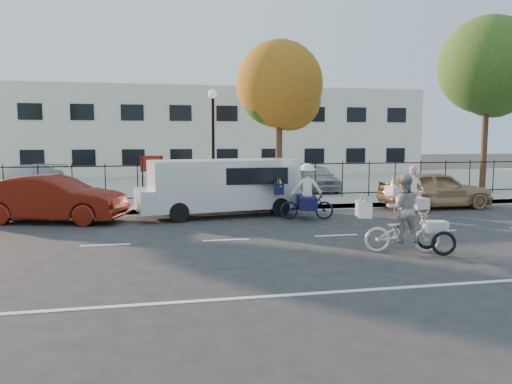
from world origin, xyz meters
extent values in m
plane|color=#333334|center=(0.00, 0.00, 0.00)|extent=(120.00, 120.00, 0.00)
cube|color=#A8A399|center=(0.00, 5.05, 0.07)|extent=(60.00, 0.10, 0.15)
cube|color=#A8A399|center=(0.00, 6.10, 0.07)|extent=(60.00, 2.20, 0.15)
cube|color=#A8A399|center=(0.00, 15.00, 0.07)|extent=(60.00, 15.60, 0.15)
cube|color=silver|center=(0.00, 25.00, 3.00)|extent=(34.00, 10.00, 6.00)
cylinder|color=black|center=(0.50, 6.80, 2.15)|extent=(0.12, 0.12, 4.00)
sphere|color=white|center=(0.50, 6.80, 4.30)|extent=(0.36, 0.36, 0.36)
cylinder|color=black|center=(-2.20, 6.80, 1.05)|extent=(0.06, 0.06, 1.80)
cylinder|color=black|center=(-1.50, 6.80, 1.05)|extent=(0.06, 0.06, 1.80)
cube|color=#59140F|center=(-1.85, 6.80, 1.65)|extent=(0.85, 0.04, 0.60)
imported|color=silver|center=(3.79, -2.15, 0.45)|extent=(1.81, 1.00, 0.90)
imported|color=silver|center=(3.79, -2.15, 1.01)|extent=(0.89, 0.76, 1.58)
cube|color=white|center=(2.92, -1.93, 1.00)|extent=(0.42, 0.61, 0.36)
cone|color=white|center=(2.92, -1.81, 1.24)|extent=(0.14, 0.14, 0.18)
cone|color=white|center=(2.92, -2.05, 1.24)|extent=(0.14, 0.14, 0.18)
torus|color=black|center=(4.52, -2.68, 0.28)|extent=(0.56, 0.21, 0.56)
torus|color=black|center=(4.52, -1.98, 0.28)|extent=(0.56, 0.21, 0.56)
cube|color=white|center=(4.52, -2.33, 0.60)|extent=(0.57, 0.46, 0.25)
imported|color=beige|center=(6.66, 2.57, 0.45)|extent=(1.53, 0.63, 0.90)
imported|color=white|center=(6.66, 2.57, 0.90)|extent=(0.87, 0.46, 1.41)
cube|color=#F5BAD5|center=(5.86, 2.46, 0.90)|extent=(0.34, 0.53, 0.32)
cone|color=white|center=(5.86, 2.46, 1.18)|extent=(0.11, 0.11, 0.29)
cube|color=#F5BAD5|center=(6.66, 2.57, 0.49)|extent=(0.65, 1.22, 0.36)
sphere|color=pink|center=(6.66, 2.57, 1.59)|extent=(0.25, 0.25, 0.25)
imported|color=black|center=(3.04, 2.78, 0.45)|extent=(1.81, 0.94, 0.91)
imported|color=white|center=(3.04, 2.78, 1.01)|extent=(1.12, 0.78, 1.58)
cube|color=#101036|center=(2.16, 2.96, 1.01)|extent=(0.41, 0.60, 0.36)
cone|color=gold|center=(2.16, 3.14, 1.21)|extent=(0.12, 0.24, 0.32)
cone|color=gold|center=(2.16, 2.78, 1.21)|extent=(0.12, 0.24, 0.32)
cube|color=#101036|center=(3.04, 2.78, 0.55)|extent=(0.81, 1.39, 0.40)
cube|color=silver|center=(0.52, 4.05, 1.08)|extent=(5.08, 2.51, 1.62)
cube|color=silver|center=(-2.13, 4.05, 0.63)|extent=(0.71, 1.80, 0.72)
cylinder|color=black|center=(-1.19, 3.26, 0.32)|extent=(0.66, 0.33, 0.63)
cylinder|color=black|center=(-1.19, 4.84, 0.32)|extent=(0.66, 0.33, 0.63)
cylinder|color=black|center=(2.24, 3.26, 0.32)|extent=(0.66, 0.33, 0.63)
cylinder|color=black|center=(2.24, 4.84, 0.32)|extent=(0.66, 0.33, 0.63)
imported|color=#5E140A|center=(-4.88, 3.82, 0.73)|extent=(4.70, 2.73, 1.46)
imported|color=tan|center=(8.53, 4.28, 0.71)|extent=(4.16, 1.68, 1.42)
imported|color=#B7B8BF|center=(-7.09, 9.65, 0.82)|extent=(3.20, 4.95, 1.33)
imported|color=#4B4C52|center=(-0.31, 11.02, 0.80)|extent=(1.87, 4.07, 1.29)
imported|color=#9DA1A4|center=(5.66, 9.62, 0.77)|extent=(1.50, 3.63, 1.23)
cylinder|color=#442D1D|center=(3.44, 8.00, 2.13)|extent=(0.28, 0.28, 4.26)
sphere|color=#9F6219|center=(3.44, 8.00, 4.86)|extent=(3.65, 3.65, 3.65)
sphere|color=#9F6219|center=(3.94, 8.20, 4.26)|extent=(2.68, 2.68, 2.68)
cylinder|color=#442D1D|center=(13.31, 8.09, 2.59)|extent=(0.28, 0.28, 5.18)
sphere|color=#385B1E|center=(13.31, 8.09, 5.92)|extent=(4.44, 4.44, 4.44)
sphere|color=#385B1E|center=(13.81, 8.29, 5.18)|extent=(3.26, 3.26, 3.26)
camera|label=1|loc=(-1.81, -12.54, 2.63)|focal=35.00mm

